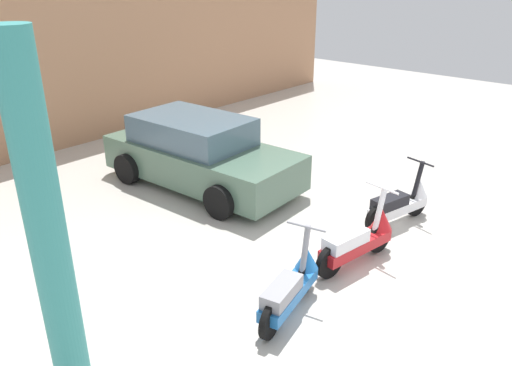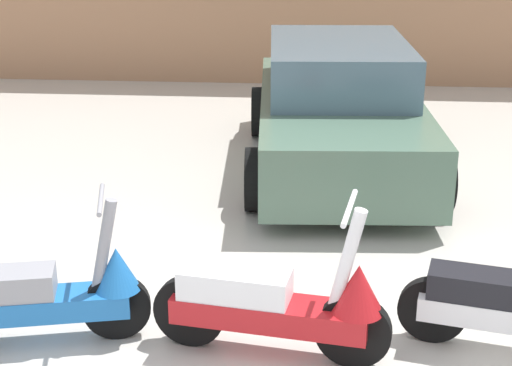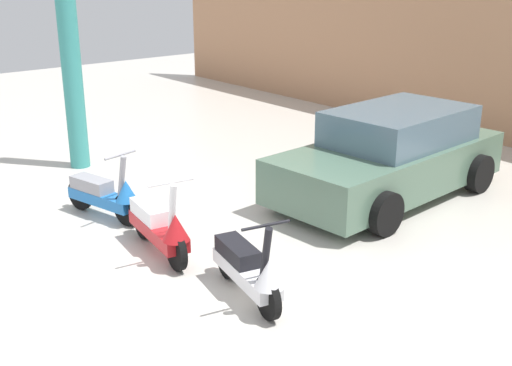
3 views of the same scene
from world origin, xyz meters
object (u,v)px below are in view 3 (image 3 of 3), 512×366
car_rear_left (391,156)px  scooter_front_center (249,269)px  scooter_front_left (105,194)px  support_column_side (71,65)px  scooter_front_right (160,226)px

car_rear_left → scooter_front_center: bearing=13.5°
scooter_front_left → support_column_side: support_column_side is taller
scooter_front_left → scooter_front_center: bearing=-11.1°
scooter_front_left → car_rear_left: (1.88, 3.64, 0.27)m
support_column_side → scooter_front_left: bearing=-17.5°
scooter_front_left → car_rear_left: 4.11m
scooter_front_left → scooter_front_center: 2.95m
car_rear_left → support_column_side: (-4.28, -2.88, 1.10)m
scooter_front_left → scooter_front_right: (1.46, -0.04, 0.02)m
scooter_front_left → scooter_front_center: size_ratio=1.00×
scooter_front_right → support_column_side: bearing=177.5°
scooter_front_right → support_column_side: (-3.87, 0.80, 1.35)m
car_rear_left → support_column_side: 5.28m
scooter_front_left → scooter_front_center: (2.95, 0.09, 0.00)m
support_column_side → scooter_front_center: bearing=-7.2°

